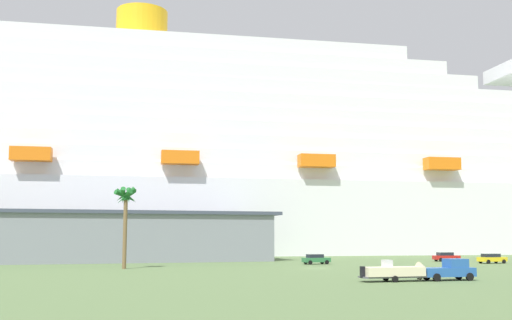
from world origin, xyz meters
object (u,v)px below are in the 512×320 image
pickup_truck (449,270)px  parked_car_red_hatchback (446,257)px  palm_tree (126,203)px  parked_car_green_wagon (316,259)px  parked_car_yellow_taxi (492,258)px  small_boat_on_trailer (400,272)px  cruise_ship (286,175)px

pickup_truck → parked_car_red_hatchback: pickup_truck is taller
pickup_truck → palm_tree: size_ratio=0.50×
parked_car_green_wagon → parked_car_yellow_taxi: 29.21m
small_boat_on_trailer → parked_car_green_wagon: small_boat_on_trailer is taller
pickup_truck → small_boat_on_trailer: size_ratio=0.65×
parked_car_green_wagon → cruise_ship: bearing=79.3°
small_boat_on_trailer → parked_car_red_hatchback: size_ratio=1.88×
small_boat_on_trailer → parked_car_red_hatchback: 50.42m
palm_tree → parked_car_green_wagon: palm_tree is taller
parked_car_red_hatchback → pickup_truck: bearing=-119.6°
palm_tree → parked_car_green_wagon: bearing=13.0°
cruise_ship → small_boat_on_trailer: cruise_ship is taller
cruise_ship → palm_tree: (-39.89, -59.44, -10.54)m
cruise_ship → parked_car_yellow_taxi: size_ratio=62.57×
parked_car_green_wagon → parked_car_yellow_taxi: same height
parked_car_green_wagon → parked_car_red_hatchback: same height
small_boat_on_trailer → parked_car_yellow_taxi: small_boat_on_trailer is taller
parked_car_yellow_taxi → parked_car_red_hatchback: bearing=110.5°
small_boat_on_trailer → parked_car_yellow_taxi: size_ratio=1.77×
pickup_truck → cruise_ship: bearing=85.1°
parked_car_green_wagon → parked_car_red_hatchback: 26.15m
parked_car_green_wagon → pickup_truck: bearing=-86.3°
parked_car_yellow_taxi → palm_tree: bearing=-177.0°
cruise_ship → palm_tree: bearing=-123.9°
pickup_truck → parked_car_yellow_taxi: 41.96m
small_boat_on_trailer → parked_car_green_wagon: 36.56m
pickup_truck → palm_tree: 44.37m
cruise_ship → small_boat_on_trailer: 91.80m
small_boat_on_trailer → palm_tree: 40.60m
parked_car_green_wagon → parked_car_red_hatchback: size_ratio=0.98×
palm_tree → parked_car_green_wagon: 31.88m
palm_tree → parked_car_yellow_taxi: 59.61m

